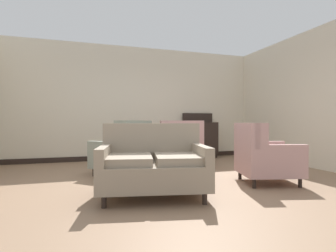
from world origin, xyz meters
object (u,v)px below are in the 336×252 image
Objects in this scene: armchair_beside_settee at (264,157)px; armchair_back_corner at (180,148)px; coffee_table at (179,160)px; sideboard at (200,138)px; settee at (153,165)px; armchair_far_left at (124,152)px; porcelain_vase at (178,146)px.

armchair_back_corner reaches higher than armchair_beside_settee.
armchair_back_corner reaches higher than coffee_table.
sideboard reaches higher than armchair_beside_settee.
coffee_table is at bearing -121.47° from sideboard.
sideboard is (0.34, 3.10, 0.13)m from armchair_beside_settee.
settee is (-0.61, -0.71, 0.05)m from coffee_table.
armchair_beside_settee is (1.85, 0.18, 0.01)m from settee.
armchair_back_corner is 1.89m from sideboard.
armchair_back_corner is at bearing 144.90° from armchair_far_left.
coffee_table is 0.67× the size of armchair_far_left.
settee is at bearing -123.70° from sideboard.
armchair_back_corner reaches higher than settee.
coffee_table is 3.02m from sideboard.
porcelain_vase is at bearing 60.76° from settee.
armchair_back_corner is (1.17, 0.24, 0.01)m from armchair_far_left.
sideboard is at bearing -117.90° from armchair_back_corner.
armchair_far_left is 2.91m from sideboard.
coffee_table is 0.77× the size of armchair_beside_settee.
armchair_far_left reaches higher than porcelain_vase.
settee is 1.48× the size of armchair_beside_settee.
sideboard is at bearing 58.45° from porcelain_vase.
sideboard is at bearing 170.16° from armchair_far_left.
sideboard is (1.58, 2.57, -0.03)m from porcelain_vase.
settee is 1.25× the size of sideboard.
armchair_beside_settee is 3.12m from sideboard.
armchair_far_left reaches higher than coffee_table.
armchair_far_left is 1.20m from armchair_back_corner.
armchair_back_corner is at bearing 41.49° from armchair_beside_settee.
porcelain_vase is 0.94m from settee.
coffee_table is 1.35m from armchair_beside_settee.
armchair_back_corner reaches higher than porcelain_vase.
coffee_table is 0.80× the size of armchair_back_corner.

